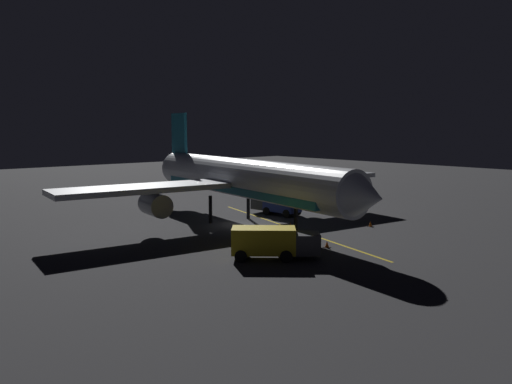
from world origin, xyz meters
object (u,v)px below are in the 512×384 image
object	(u,v)px
baggage_truck	(272,243)
airliner	(240,179)
traffic_cone_near_right	(290,226)
traffic_cone_near_left	(327,244)
catering_truck	(278,203)
traffic_cone_under_wing	(370,224)
ground_crew_worker	(275,242)

from	to	relation	value
baggage_truck	airliner	bearing A→B (deg)	-119.42
baggage_truck	traffic_cone_near_right	size ratio (longest dim) A/B	11.18
traffic_cone_near_left	traffic_cone_near_right	size ratio (longest dim) A/B	1.00
airliner	traffic_cone_near_right	world-z (taller)	airliner
catering_truck	traffic_cone_under_wing	world-z (taller)	catering_truck
airliner	baggage_truck	xyz separation A→B (m)	(6.91, 12.26, -3.29)
catering_truck	traffic_cone_near_right	size ratio (longest dim) A/B	10.85
catering_truck	traffic_cone_near_right	world-z (taller)	catering_truck
ground_crew_worker	baggage_truck	bearing A→B (deg)	39.06
catering_truck	traffic_cone_under_wing	distance (m)	11.20
ground_crew_worker	traffic_cone_near_left	world-z (taller)	ground_crew_worker
ground_crew_worker	traffic_cone_under_wing	size ratio (longest dim) A/B	3.16
traffic_cone_near_left	traffic_cone_under_wing	world-z (taller)	same
traffic_cone_near_left	airliner	bearing A→B (deg)	-95.04
traffic_cone_near_right	traffic_cone_near_left	bearing A→B (deg)	66.00
baggage_truck	traffic_cone_near_right	xyz separation A→B (m)	(-9.17, -7.27, -0.98)
traffic_cone_near_left	traffic_cone_under_wing	xyz separation A→B (m)	(-9.90, -2.98, 0.00)
baggage_truck	catering_truck	world-z (taller)	catering_truck
traffic_cone_under_wing	traffic_cone_near_left	bearing A→B (deg)	16.74
catering_truck	traffic_cone_under_wing	xyz separation A→B (m)	(-2.17, 10.94, -1.06)
ground_crew_worker	traffic_cone_near_right	xyz separation A→B (m)	(-7.73, -6.10, -0.64)
airliner	traffic_cone_near_left	bearing A→B (deg)	84.96
baggage_truck	catering_truck	distance (m)	19.20
baggage_truck	catering_truck	xyz separation A→B (m)	(-13.54, -13.62, 0.08)
catering_truck	traffic_cone_near_right	distance (m)	7.78
baggage_truck	ground_crew_worker	xyz separation A→B (m)	(-1.44, -1.17, -0.35)
airliner	traffic_cone_near_left	world-z (taller)	airliner
baggage_truck	ground_crew_worker	size ratio (longest dim) A/B	3.53
ground_crew_worker	traffic_cone_near_left	size ratio (longest dim) A/B	3.16
airliner	traffic_cone_near_right	bearing A→B (deg)	114.34
airliner	traffic_cone_near_right	xyz separation A→B (m)	(-2.26, 4.99, -4.28)
catering_truck	traffic_cone_near_left	world-z (taller)	catering_truck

